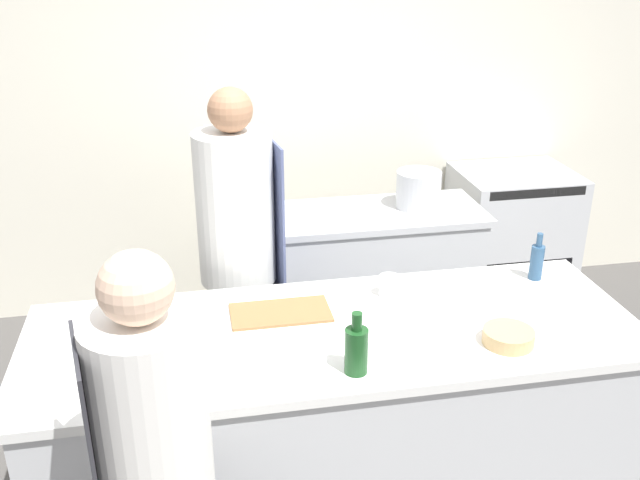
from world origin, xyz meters
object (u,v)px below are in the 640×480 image
at_px(oven_range, 510,236).
at_px(bowl_mixing_large, 176,362).
at_px(bowl_prep_small, 508,337).
at_px(stockpot, 418,189).
at_px(bottle_vinegar, 356,349).
at_px(cup, 389,286).
at_px(bottle_olive_oil, 121,334).
at_px(bottle_wine, 537,261).
at_px(chef_at_stove, 239,265).

relative_size(oven_range, bowl_mixing_large, 3.36).
bearing_deg(bowl_prep_small, stockpot, 85.42).
xyz_separation_m(bottle_vinegar, cup, (0.29, 0.56, -0.05)).
xyz_separation_m(bottle_olive_oil, cup, (1.14, 0.28, -0.04)).
bearing_deg(oven_range, cup, -131.21).
bearing_deg(bottle_olive_oil, cup, 13.62).
relative_size(bottle_wine, bowl_mixing_large, 0.83).
bearing_deg(cup, oven_range, 48.79).
distance_m(oven_range, bowl_prep_small, 2.27).
relative_size(bowl_mixing_large, stockpot, 1.06).
distance_m(oven_range, cup, 2.07).
bearing_deg(chef_at_stove, oven_range, 109.72).
bearing_deg(bottle_vinegar, chef_at_stove, 107.90).
relative_size(bottle_vinegar, cup, 2.65).
distance_m(bottle_wine, stockpot, 1.04).
height_order(oven_range, bowl_prep_small, bowl_prep_small).
distance_m(chef_at_stove, bottle_vinegar, 1.13).
height_order(oven_range, stockpot, stockpot).
height_order(chef_at_stove, cup, chef_at_stove).
relative_size(cup, stockpot, 0.36).
distance_m(bowl_mixing_large, cup, 1.03).
relative_size(chef_at_stove, cup, 19.02).
xyz_separation_m(bottle_olive_oil, bottle_vinegar, (0.85, -0.29, 0.01)).
bearing_deg(oven_range, bottle_olive_oil, -144.03).
distance_m(chef_at_stove, bowl_prep_small, 1.39).
bearing_deg(bottle_vinegar, bottle_wine, 30.59).
xyz_separation_m(oven_range, bowl_prep_small, (-0.97, -1.99, 0.48)).
bearing_deg(chef_at_stove, bottle_olive_oil, -40.63).
bearing_deg(stockpot, chef_at_stove, -153.91).
relative_size(bottle_olive_oil, bowl_prep_small, 1.09).
distance_m(bottle_vinegar, bottle_wine, 1.17).
relative_size(chef_at_stove, bottle_olive_oil, 8.01).
bearing_deg(bowl_mixing_large, chef_at_stove, 72.05).
height_order(bottle_olive_oil, stockpot, bottle_olive_oil).
bearing_deg(bottle_wine, bottle_vinegar, -149.41).
bearing_deg(cup, stockpot, 65.65).
bearing_deg(cup, bottle_wine, 2.56).
bearing_deg(stockpot, bottle_vinegar, -115.28).
bearing_deg(cup, bowl_mixing_large, -154.90).
relative_size(bottle_wine, cup, 2.46).
xyz_separation_m(bottle_olive_oil, bottle_wine, (1.86, 0.31, 0.00)).
bearing_deg(bowl_prep_small, chef_at_stove, 134.83).
height_order(bottle_vinegar, bowl_mixing_large, bottle_vinegar).
height_order(bowl_mixing_large, stockpot, stockpot).
relative_size(oven_range, bowl_prep_small, 4.61).
height_order(bottle_olive_oil, cup, bottle_olive_oil).
xyz_separation_m(oven_range, chef_at_stove, (-1.95, -1.01, 0.42)).
bearing_deg(bowl_mixing_large, bottle_olive_oil, 141.40).
bearing_deg(bottle_olive_oil, stockpot, 39.33).
bearing_deg(cup, chef_at_stove, 141.30).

